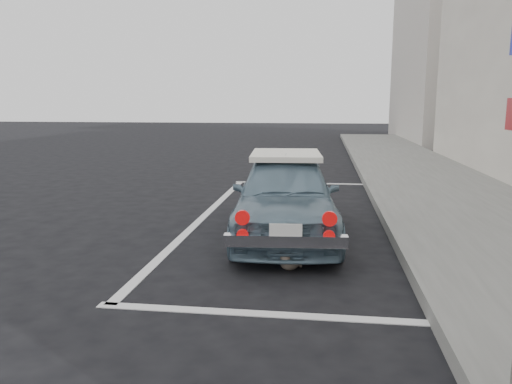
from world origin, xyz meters
TOP-DOWN VIEW (x-y plane):
  - ground at (0.00, 0.00)m, footprint 80.00×80.00m
  - sidewalk at (3.20, 2.00)m, footprint 2.80×40.00m
  - building_far at (6.35, 20.00)m, footprint 3.50×10.00m
  - pline_rear at (0.50, -0.50)m, footprint 3.00×0.12m
  - pline_front at (0.50, 6.50)m, footprint 3.00×0.12m
  - pline_side at (-0.90, 3.00)m, footprint 0.12×7.00m
  - retro_coupe at (0.45, 2.03)m, footprint 1.56×3.37m
  - cat at (0.60, 0.67)m, footprint 0.31×0.44m

SIDE VIEW (x-z plane):
  - ground at x=0.00m, z-range 0.00..0.00m
  - pline_rear at x=0.50m, z-range 0.00..0.01m
  - pline_front at x=0.50m, z-range 0.00..0.01m
  - pline_side at x=-0.90m, z-range 0.00..0.01m
  - sidewalk at x=3.20m, z-range 0.00..0.15m
  - cat at x=0.60m, z-range -0.01..0.24m
  - retro_coupe at x=0.45m, z-range 0.01..1.12m
  - building_far at x=6.35m, z-range 0.00..8.00m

